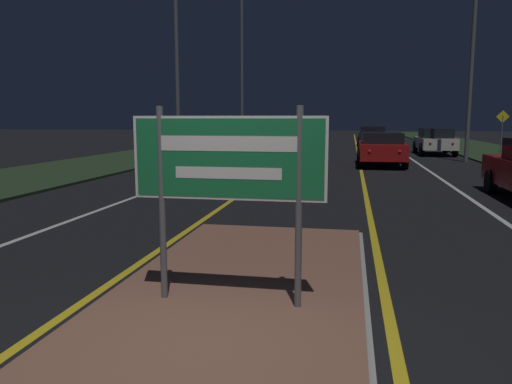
% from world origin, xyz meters
% --- Properties ---
extents(ground_plane, '(160.00, 160.00, 0.00)m').
position_xyz_m(ground_plane, '(0.00, 0.00, 0.00)').
color(ground_plane, black).
extents(median_island, '(2.90, 7.47, 0.10)m').
position_xyz_m(median_island, '(0.00, 1.21, 0.04)').
color(median_island, '#999993').
rests_on(median_island, ground_plane).
extents(verge_left, '(5.00, 100.00, 0.08)m').
position_xyz_m(verge_left, '(-9.50, 20.00, 0.04)').
color(verge_left, '#23381E').
rests_on(verge_left, ground_plane).
extents(centre_line_yellow_left, '(0.12, 70.00, 0.01)m').
position_xyz_m(centre_line_yellow_left, '(-1.64, 25.00, 0.00)').
color(centre_line_yellow_left, gold).
rests_on(centre_line_yellow_left, ground_plane).
extents(centre_line_yellow_right, '(0.12, 70.00, 0.01)m').
position_xyz_m(centre_line_yellow_right, '(1.64, 25.00, 0.00)').
color(centre_line_yellow_right, gold).
rests_on(centre_line_yellow_right, ground_plane).
extents(lane_line_white_left, '(0.12, 70.00, 0.01)m').
position_xyz_m(lane_line_white_left, '(-4.20, 25.00, 0.00)').
color(lane_line_white_left, silver).
rests_on(lane_line_white_left, ground_plane).
extents(lane_line_white_right, '(0.12, 70.00, 0.01)m').
position_xyz_m(lane_line_white_right, '(4.20, 25.00, 0.00)').
color(lane_line_white_right, silver).
rests_on(lane_line_white_right, ground_plane).
extents(edge_line_white_left, '(0.10, 70.00, 0.01)m').
position_xyz_m(edge_line_white_left, '(-7.20, 25.00, 0.00)').
color(edge_line_white_left, silver).
rests_on(edge_line_white_left, ground_plane).
extents(edge_line_white_right, '(0.10, 70.00, 0.01)m').
position_xyz_m(edge_line_white_right, '(7.20, 25.00, 0.00)').
color(edge_line_white_right, silver).
rests_on(edge_line_white_right, ground_plane).
extents(highway_sign, '(1.99, 0.07, 2.03)m').
position_xyz_m(highway_sign, '(0.00, 1.21, 1.52)').
color(highway_sign, '#56565B').
rests_on(highway_sign, median_island).
extents(streetlight_left_near, '(0.45, 0.45, 11.33)m').
position_xyz_m(streetlight_left_near, '(-6.35, 17.70, 6.61)').
color(streetlight_left_near, '#56565B').
rests_on(streetlight_left_near, ground_plane).
extents(streetlight_left_far, '(0.62, 0.62, 11.23)m').
position_xyz_m(streetlight_left_far, '(-6.23, 30.48, 7.63)').
color(streetlight_left_far, '#56565B').
rests_on(streetlight_left_far, ground_plane).
extents(streetlight_right_near, '(0.55, 0.55, 10.38)m').
position_xyz_m(streetlight_right_near, '(6.47, 20.76, 6.73)').
color(streetlight_right_near, '#56565B').
rests_on(streetlight_right_near, ground_plane).
extents(car_receding_1, '(1.96, 4.27, 1.41)m').
position_xyz_m(car_receding_1, '(2.49, 18.06, 0.76)').
color(car_receding_1, maroon).
rests_on(car_receding_1, ground_plane).
extents(car_receding_2, '(1.91, 4.44, 1.45)m').
position_xyz_m(car_receding_2, '(5.79, 25.40, 0.78)').
color(car_receding_2, silver).
rests_on(car_receding_2, ground_plane).
extents(car_receding_3, '(2.00, 4.37, 1.43)m').
position_xyz_m(car_receding_3, '(2.72, 33.46, 0.76)').
color(car_receding_3, black).
rests_on(car_receding_3, ground_plane).
extents(car_approaching_0, '(1.95, 4.12, 1.42)m').
position_xyz_m(car_approaching_0, '(-2.53, 14.69, 0.76)').
color(car_approaching_0, '#4C514C').
rests_on(car_approaching_0, ground_plane).
extents(warning_sign, '(0.60, 0.06, 2.30)m').
position_xyz_m(warning_sign, '(8.34, 22.26, 1.47)').
color(warning_sign, '#56565B').
rests_on(warning_sign, verge_right).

